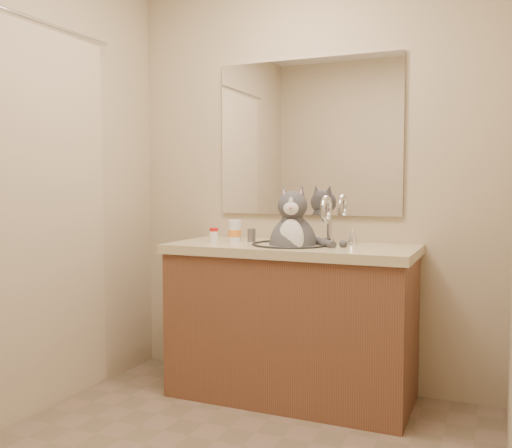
{
  "coord_description": "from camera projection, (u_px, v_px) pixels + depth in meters",
  "views": [
    {
      "loc": [
        1.04,
        -1.95,
        1.18
      ],
      "look_at": [
        -0.07,
        0.65,
        0.98
      ],
      "focal_mm": 40.0,
      "sensor_mm": 36.0,
      "label": 1
    }
  ],
  "objects": [
    {
      "name": "room",
      "position": [
        207.0,
        179.0,
        2.19
      ],
      "size": [
        2.22,
        2.52,
        2.42
      ],
      "color": "#7E6757",
      "rests_on": "ground"
    },
    {
      "name": "vanity",
      "position": [
        291.0,
        318.0,
        3.13
      ],
      "size": [
        1.34,
        0.59,
        1.12
      ],
      "color": "brown",
      "rests_on": "ground"
    },
    {
      "name": "mirror",
      "position": [
        308.0,
        137.0,
        3.31
      ],
      "size": [
        1.1,
        0.02,
        0.9
      ],
      "primitive_type": "cube",
      "color": "white",
      "rests_on": "room"
    },
    {
      "name": "shower_curtain",
      "position": [
        23.0,
        215.0,
        2.71
      ],
      "size": [
        0.02,
        1.3,
        1.93
      ],
      "color": "beige",
      "rests_on": "ground"
    },
    {
      "name": "cat",
      "position": [
        293.0,
        243.0,
        3.1
      ],
      "size": [
        0.43,
        0.34,
        0.53
      ],
      "rotation": [
        0.0,
        0.0,
        0.22
      ],
      "color": "#424247",
      "rests_on": "vanity"
    },
    {
      "name": "pill_bottle_redcap",
      "position": [
        214.0,
        235.0,
        3.2
      ],
      "size": [
        0.06,
        0.06,
        0.08
      ],
      "rotation": [
        0.0,
        0.0,
        -0.15
      ],
      "color": "white",
      "rests_on": "vanity"
    },
    {
      "name": "pill_bottle_orange",
      "position": [
        235.0,
        231.0,
        3.24
      ],
      "size": [
        0.09,
        0.09,
        0.13
      ],
      "rotation": [
        0.0,
        0.0,
        -0.37
      ],
      "color": "white",
      "rests_on": "vanity"
    },
    {
      "name": "grey_canister",
      "position": [
        252.0,
        235.0,
        3.25
      ],
      "size": [
        0.06,
        0.06,
        0.08
      ],
      "rotation": [
        0.0,
        0.0,
        -0.42
      ],
      "color": "slate",
      "rests_on": "vanity"
    }
  ]
}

